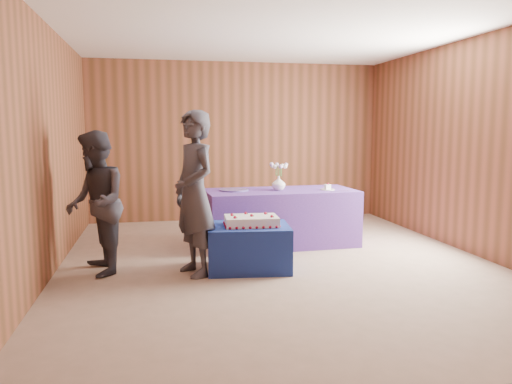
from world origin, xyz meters
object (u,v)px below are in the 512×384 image
object	(u,v)px
cake_table	(249,247)
guest_right	(96,203)
sheet_cake	(251,221)
guest_left	(194,194)
serving_table	(281,217)
vase	(279,183)

from	to	relation	value
cake_table	guest_right	size ratio (longest dim) A/B	0.58
cake_table	sheet_cake	size ratio (longest dim) A/B	1.42
sheet_cake	guest_left	distance (m)	0.72
serving_table	sheet_cake	world-z (taller)	serving_table
cake_table	serving_table	size ratio (longest dim) A/B	0.45
sheet_cake	serving_table	bearing A→B (deg)	64.69
vase	guest_left	world-z (taller)	guest_left
vase	serving_table	bearing A→B (deg)	20.45
cake_table	serving_table	xyz separation A→B (m)	(0.65, 1.09, 0.12)
sheet_cake	guest_right	world-z (taller)	guest_right
cake_table	vase	world-z (taller)	vase
cake_table	guest_left	distance (m)	0.88
sheet_cake	guest_right	bearing A→B (deg)	178.49
sheet_cake	guest_right	xyz separation A→B (m)	(-1.67, 0.15, 0.22)
vase	guest_left	bearing A→B (deg)	-136.23
serving_table	guest_right	size ratio (longest dim) A/B	1.29
sheet_cake	vase	world-z (taller)	vase
guest_right	serving_table	bearing A→B (deg)	99.83
cake_table	sheet_cake	xyz separation A→B (m)	(0.03, -0.02, 0.30)
cake_table	serving_table	bearing A→B (deg)	65.57
cake_table	vase	distance (m)	1.37
vase	guest_left	distance (m)	1.68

